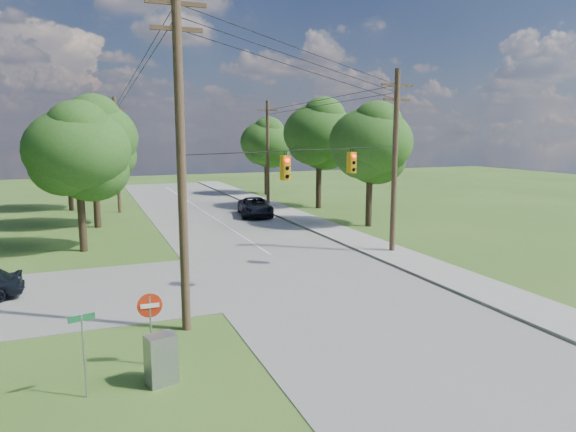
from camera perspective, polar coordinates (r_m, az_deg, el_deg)
name	(u,v)px	position (r m, az deg, el deg)	size (l,w,h in m)	color
ground	(309,316)	(20.05, 2.31, -11.06)	(140.00, 140.00, 0.00)	#365B1E
main_road	(305,277)	(25.17, 1.87, -6.78)	(10.00, 100.00, 0.03)	gray
sidewalk_east	(420,263)	(28.41, 14.42, -5.12)	(2.60, 100.00, 0.12)	#9C9992
pole_sw	(181,154)	(17.87, -11.81, 6.72)	(2.00, 0.32, 12.00)	brown
pole_ne	(395,159)	(30.18, 11.79, 6.21)	(2.00, 0.32, 10.50)	brown
pole_north_e	(268,152)	(50.04, -2.26, 7.12)	(2.00, 0.32, 10.00)	brown
pole_north_w	(117,154)	(47.30, -18.47, 6.53)	(2.00, 0.32, 10.00)	brown
power_lines	(252,94)	(30.24, -4.01, 13.37)	(13.93, 29.62, 4.93)	black
traffic_signals	(321,165)	(23.95, 3.71, 5.72)	(4.91, 3.27, 1.05)	#E4A30D
tree_w_near	(78,151)	(32.21, -22.34, 6.71)	(6.00, 6.00, 8.40)	#3B2E1D
tree_w_mid	(93,138)	(40.20, -20.86, 8.09)	(6.40, 6.40, 9.22)	#3B2E1D
tree_w_far	(67,141)	(50.21, -23.33, 7.67)	(6.00, 6.00, 8.73)	#3B2E1D
tree_e_near	(370,143)	(38.58, 9.15, 8.06)	(6.20, 6.20, 8.81)	#3B2E1D
tree_e_mid	(319,133)	(47.66, 3.48, 9.14)	(6.60, 6.60, 9.64)	#3B2E1D
tree_e_far	(266,142)	(58.43, -2.46, 8.19)	(5.80, 5.80, 8.32)	#3B2E1D
car_main_north	(255,207)	(43.29, -3.66, 1.02)	(2.55, 5.52, 1.53)	black
control_cabinet	(161,359)	(15.25, -13.93, -15.20)	(0.79, 0.57, 1.42)	gray
do_not_enter_sign	(150,313)	(16.09, -15.08, -10.34)	(0.75, 0.08, 2.25)	gray
street_name_sign	(83,344)	(14.81, -21.79, -13.06)	(0.67, 0.22, 2.30)	gray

